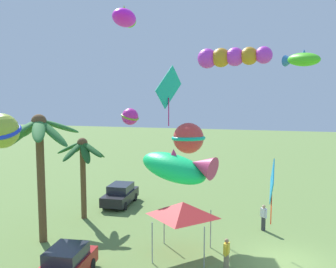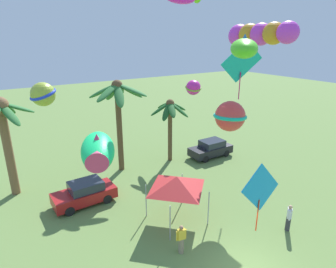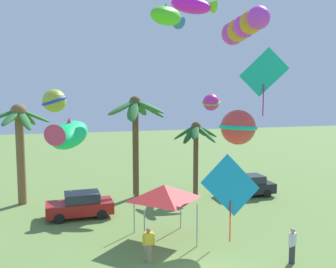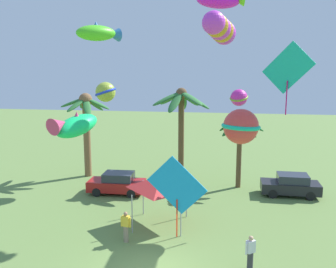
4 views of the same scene
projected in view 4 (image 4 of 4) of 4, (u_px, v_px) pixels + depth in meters
name	position (u px, v px, depth m)	size (l,w,h in m)	color
palm_tree_0	(240.00, 131.00, 26.69)	(3.41, 3.56, 5.40)	brown
palm_tree_1	(86.00, 116.00, 29.46)	(4.05, 3.71, 6.75)	brown
palm_tree_2	(182.00, 109.00, 27.68)	(4.34, 4.17, 7.25)	brown
parked_car_0	(291.00, 185.00, 25.44)	(3.91, 1.76, 1.51)	black
parked_car_1	(117.00, 183.00, 25.85)	(3.95, 1.84, 1.51)	#A51919
spectator_0	(250.00, 253.00, 15.92)	(0.45, 0.41, 1.59)	#38383D
spectator_1	(126.00, 227.00, 18.58)	(0.54, 0.29, 1.59)	gray
festival_tent	(161.00, 182.00, 20.39)	(2.86, 2.86, 2.85)	#9E9EA3
kite_ball_0	(241.00, 127.00, 19.62)	(2.81, 2.81, 1.88)	#DD3C39
kite_ball_1	(239.00, 98.00, 23.01)	(1.50, 1.49, 1.04)	#D52AA0
kite_fish_2	(75.00, 125.00, 19.96)	(2.40, 3.55, 1.56)	#16E66D
kite_fish_3	(99.00, 33.00, 14.00)	(1.70, 1.78, 0.75)	#4ED324
kite_tube_4	(220.00, 29.00, 16.47)	(1.41, 4.14, 1.15)	#D239D3
kite_fish_5	(221.00, 0.00, 22.05)	(3.01, 1.58, 1.25)	#E71ADC
kite_diamond_6	(288.00, 69.00, 20.44)	(2.69, 1.22, 4.06)	#17B89C
kite_diamond_7	(177.00, 186.00, 15.59)	(2.58, 0.19, 3.59)	#1899E9
kite_ball_8	(106.00, 92.00, 26.94)	(1.75, 1.77, 1.45)	#9EB636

